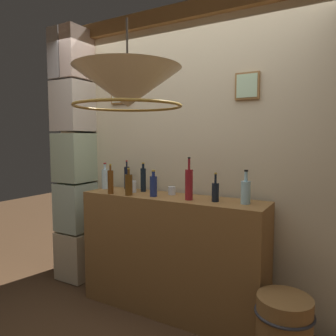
{
  "coord_description": "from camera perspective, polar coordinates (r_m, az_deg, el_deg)",
  "views": [
    {
      "loc": [
        1.34,
        -1.56,
        1.53
      ],
      "look_at": [
        0.0,
        0.77,
        1.28
      ],
      "focal_mm": 34.24,
      "sensor_mm": 36.0,
      "label": 1
    }
  ],
  "objects": [
    {
      "name": "glass_tumbler_highball",
      "position": [
        2.85,
        0.7,
        -4.05
      ],
      "size": [
        0.07,
        0.07,
        0.07
      ],
      "color": "silver",
      "rests_on": "bar_shelf_unit"
    },
    {
      "name": "wooden_barrel",
      "position": [
        2.5,
        19.89,
        -25.93
      ],
      "size": [
        0.39,
        0.39,
        0.5
      ],
      "color": "olive",
      "rests_on": "ground"
    },
    {
      "name": "liquor_bottle_brandy",
      "position": [
        2.93,
        -10.19,
        -2.4
      ],
      "size": [
        0.05,
        0.05,
        0.27
      ],
      "color": "brown",
      "rests_on": "bar_shelf_unit"
    },
    {
      "name": "liquor_bottle_scotch",
      "position": [
        3.01,
        -4.43,
        -2.01
      ],
      "size": [
        0.05,
        0.05,
        0.27
      ],
      "color": "black",
      "rests_on": "bar_shelf_unit"
    },
    {
      "name": "pendant_lamp",
      "position": [
        1.83,
        -7.2,
        13.82
      ],
      "size": [
        0.6,
        0.6,
        0.48
      ],
      "color": "#EFE5C6"
    },
    {
      "name": "glass_tumbler_rocks",
      "position": [
        2.99,
        -6.36,
        -3.31
      ],
      "size": [
        0.07,
        0.07,
        0.11
      ],
      "color": "silver",
      "rests_on": "bar_shelf_unit"
    },
    {
      "name": "liquor_bottle_vodka",
      "position": [
        2.6,
        3.75,
        -2.85
      ],
      "size": [
        0.06,
        0.06,
        0.35
      ],
      "color": "maroon",
      "rests_on": "bar_shelf_unit"
    },
    {
      "name": "stone_pillar",
      "position": [
        3.58,
        -16.01,
        1.59
      ],
      "size": [
        0.36,
        0.4,
        2.64
      ],
      "color": "beige",
      "rests_on": "ground"
    },
    {
      "name": "liquor_bottle_port",
      "position": [
        2.56,
        8.43,
        -4.17
      ],
      "size": [
        0.06,
        0.06,
        0.23
      ],
      "color": "black",
      "rests_on": "bar_shelf_unit"
    },
    {
      "name": "liquor_bottle_amaro",
      "position": [
        3.19,
        -7.34,
        -1.68
      ],
      "size": [
        0.05,
        0.05,
        0.28
      ],
      "color": "black",
      "rests_on": "bar_shelf_unit"
    },
    {
      "name": "liquor_bottle_gin",
      "position": [
        3.24,
        -11.14,
        -1.83
      ],
      "size": [
        0.07,
        0.07,
        0.26
      ],
      "color": "silver",
      "rests_on": "bar_shelf_unit"
    },
    {
      "name": "liquor_bottle_rye",
      "position": [
        2.51,
        13.66,
        -4.1
      ],
      "size": [
        0.07,
        0.07,
        0.26
      ],
      "color": "#A1D1DD",
      "rests_on": "bar_shelf_unit"
    },
    {
      "name": "liquor_bottle_rum",
      "position": [
        2.83,
        -7.0,
        -2.92
      ],
      "size": [
        0.07,
        0.07,
        0.24
      ],
      "color": "#5D3913",
      "rests_on": "bar_shelf_unit"
    },
    {
      "name": "bar_shelf_unit",
      "position": [
        2.91,
        0.51,
        -15.13
      ],
      "size": [
        1.66,
        0.41,
        1.03
      ],
      "primitive_type": "cube",
      "color": "olive",
      "rests_on": "ground"
    },
    {
      "name": "panelled_rear_partition",
      "position": [
        2.98,
        3.18,
        3.45
      ],
      "size": [
        3.21,
        0.15,
        2.72
      ],
      "color": "beige",
      "rests_on": "ground"
    },
    {
      "name": "liquor_bottle_vermouth",
      "position": [
        2.75,
        -2.6,
        -3.15
      ],
      "size": [
        0.06,
        0.06,
        0.23
      ],
      "color": "navy",
      "rests_on": "bar_shelf_unit"
    }
  ]
}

